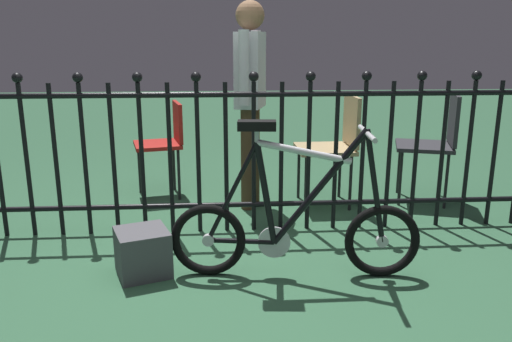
# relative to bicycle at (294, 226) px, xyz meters

# --- Properties ---
(ground_plane) EXTENTS (20.00, 20.00, 0.00)m
(ground_plane) POSITION_rel_bicycle_xyz_m (-0.39, -0.00, -0.29)
(ground_plane) COLOR #305D3E
(iron_fence) EXTENTS (4.81, 0.07, 1.11)m
(iron_fence) POSITION_rel_bicycle_xyz_m (-0.47, 0.72, 0.28)
(iron_fence) COLOR black
(iron_fence) RESTS_ON ground
(bicycle) EXTENTS (1.37, 0.40, 0.87)m
(bicycle) POSITION_rel_bicycle_xyz_m (0.00, 0.00, 0.00)
(bicycle) COLOR black
(bicycle) RESTS_ON ground
(chair_red) EXTENTS (0.44, 0.43, 0.78)m
(chair_red) POSITION_rel_bicycle_xyz_m (-0.85, 1.55, 0.19)
(chair_red) COLOR black
(chair_red) RESTS_ON ground
(chair_tan) EXTENTS (0.44, 0.43, 0.86)m
(chair_tan) POSITION_rel_bicycle_xyz_m (0.49, 1.24, 0.23)
(chair_tan) COLOR black
(chair_tan) RESTS_ON ground
(chair_charcoal) EXTENTS (0.53, 0.53, 0.87)m
(chair_charcoal) POSITION_rel_bicycle_xyz_m (1.29, 1.25, 0.23)
(chair_charcoal) COLOR black
(chair_charcoal) RESTS_ON ground
(person_visitor) EXTENTS (0.26, 0.46, 1.55)m
(person_visitor) POSITION_rel_bicycle_xyz_m (-0.17, 1.25, 0.62)
(person_visitor) COLOR #4C3823
(person_visitor) RESTS_ON ground
(display_crate) EXTENTS (0.35, 0.35, 0.26)m
(display_crate) POSITION_rel_bicycle_xyz_m (-0.84, 0.08, -0.16)
(display_crate) COLOR #4C4C51
(display_crate) RESTS_ON ground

